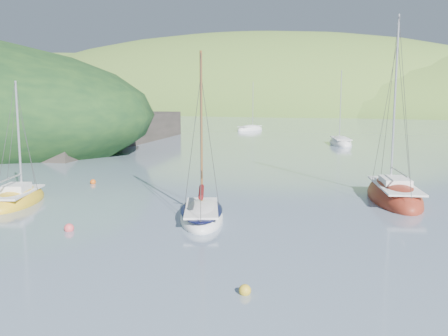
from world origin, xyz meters
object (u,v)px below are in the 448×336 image
at_px(sloop_red, 394,197).
at_px(daysailer_white, 202,215).
at_px(distant_sloop_a, 340,143).
at_px(distant_sloop_c, 250,130).
at_px(sailboat_yellow, 18,200).

bearing_deg(sloop_red, daysailer_white, -151.97).
relative_size(distant_sloop_a, distant_sloop_c, 1.10).
distance_m(sloop_red, sailboat_yellow, 21.59).
xyz_separation_m(daysailer_white, sloop_red, (8.42, 8.33, 0.01)).
height_order(sailboat_yellow, distant_sloop_c, distant_sloop_c).
bearing_deg(sailboat_yellow, distant_sloop_a, 51.87).
height_order(daysailer_white, distant_sloop_c, distant_sloop_c).
bearing_deg(distant_sloop_a, daysailer_white, -109.25).
height_order(distant_sloop_a, distant_sloop_c, distant_sloop_a).
xyz_separation_m(daysailer_white, distant_sloop_c, (-18.54, 58.69, -0.05)).
bearing_deg(sailboat_yellow, distant_sloop_c, 74.14).
relative_size(daysailer_white, distant_sloop_a, 0.89).
bearing_deg(sloop_red, distant_sloop_c, 101.49).
height_order(sailboat_yellow, distant_sloop_a, distant_sloop_a).
height_order(daysailer_white, sailboat_yellow, daysailer_white).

